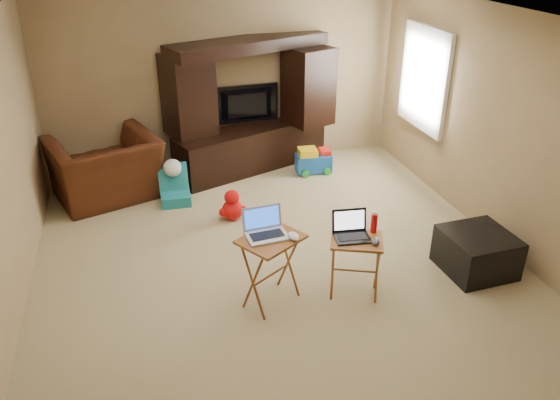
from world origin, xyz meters
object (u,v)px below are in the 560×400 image
object	(u,v)px
entertainment_center	(250,106)
tray_table_left	(271,271)
television	(248,105)
push_toy	(313,160)
plush_toy	(232,205)
laptop_left	(267,225)
recliner	(106,169)
mouse_right	(375,241)
child_rocker	(175,185)
mouse_left	(293,236)
tray_table_right	(355,267)
laptop_right	(353,227)
ottoman	(477,252)
water_bottle	(374,223)

from	to	relation	value
entertainment_center	tray_table_left	distance (m)	3.26
television	push_toy	distance (m)	1.23
plush_toy	laptop_left	xyz separation A→B (m)	(0.01, -1.67, 0.63)
recliner	laptop_left	distance (m)	3.08
mouse_right	child_rocker	bearing A→B (deg)	122.26
television	child_rocker	distance (m)	1.71
mouse_left	mouse_right	distance (m)	0.76
tray_table_right	laptop_right	size ratio (longest dim) A/B	1.91
television	mouse_left	distance (m)	3.43
child_rocker	ottoman	xyz separation A→B (m)	(2.85, -2.36, -0.04)
entertainment_center	tray_table_right	world-z (taller)	entertainment_center
plush_toy	laptop_right	world-z (taller)	laptop_right
television	ottoman	size ratio (longest dim) A/B	1.44
plush_toy	laptop_right	bearing A→B (deg)	-65.71
entertainment_center	tray_table_right	distance (m)	3.33
laptop_right	water_bottle	size ratio (longest dim) A/B	1.70
ottoman	mouse_left	xyz separation A→B (m)	(-1.99, -0.02, 0.52)
ottoman	child_rocker	bearing A→B (deg)	140.29
television	plush_toy	size ratio (longest dim) A/B	2.44
entertainment_center	water_bottle	distance (m)	3.22
entertainment_center	laptop_left	distance (m)	3.18
tray_table_left	laptop_left	world-z (taller)	laptop_left
tray_table_left	child_rocker	bearing A→B (deg)	73.99
television	tray_table_right	xyz separation A→B (m)	(0.27, -3.44, -0.58)
recliner	mouse_right	distance (m)	3.81
mouse_right	push_toy	bearing A→B (deg)	81.97
entertainment_center	plush_toy	xyz separation A→B (m)	(-0.57, -1.46, -0.74)
entertainment_center	ottoman	xyz separation A→B (m)	(1.65, -3.21, -0.72)
entertainment_center	television	distance (m)	0.18
push_toy	tray_table_left	size ratio (longest dim) A/B	0.72
laptop_right	laptop_left	bearing A→B (deg)	178.87
television	mouse_right	distance (m)	3.59
television	water_bottle	bearing A→B (deg)	96.43
mouse_right	tray_table_left	bearing A→B (deg)	166.82
recliner	child_rocker	world-z (taller)	recliner
television	mouse_left	world-z (taller)	television
recliner	tray_table_right	xyz separation A→B (m)	(2.29, -2.80, -0.10)
recliner	water_bottle	distance (m)	3.71
television	water_bottle	distance (m)	3.40
television	ottoman	bearing A→B (deg)	114.37
laptop_left	mouse_right	xyz separation A→B (m)	(0.96, -0.25, -0.18)
ottoman	push_toy	bearing A→B (deg)	106.41
plush_toy	laptop_left	distance (m)	1.79
entertainment_center	laptop_left	bearing A→B (deg)	-120.47
television	child_rocker	size ratio (longest dim) A/B	1.90
recliner	tray_table_left	xyz separation A→B (m)	(1.49, -2.71, -0.06)
entertainment_center	mouse_left	xyz separation A→B (m)	(-0.34, -3.23, -0.20)
child_rocker	tray_table_right	bearing A→B (deg)	-56.26
ottoman	mouse_left	size ratio (longest dim) A/B	4.60
ottoman	mouse_left	world-z (taller)	mouse_left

